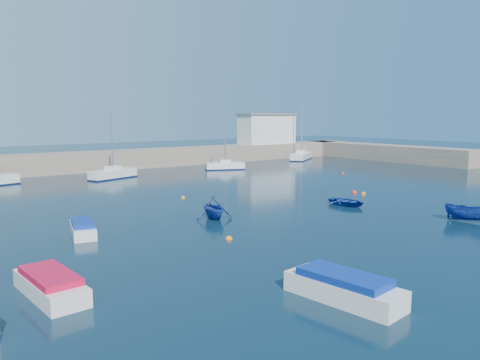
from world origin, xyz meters
TOP-DOWN VIEW (x-y plane):
  - ground at (0.00, 0.00)m, footprint 220.00×220.00m
  - back_wall at (0.00, 46.00)m, footprint 96.00×4.50m
  - right_arm at (44.00, 32.00)m, footprint 4.50×32.00m
  - harbor_office at (30.00, 46.00)m, footprint 10.00×4.00m
  - sailboat_6 at (-1.99, 36.39)m, footprint 6.32×3.58m
  - sailboat_7 at (14.22, 36.21)m, footprint 5.55×3.49m
  - sailboat_8 at (33.44, 40.78)m, footprint 7.76×6.15m
  - motorboat_0 at (-18.15, 2.49)m, footprint 1.98×4.73m
  - motorboat_1 at (-13.76, 11.74)m, footprint 2.14×3.97m
  - motorboat_3 at (-8.76, -5.10)m, footprint 2.31×5.08m
  - dinghy_center at (7.20, 8.36)m, footprint 2.69×3.46m
  - dinghy_left at (-4.52, 10.82)m, footprint 3.30×3.62m
  - dinghy_right at (9.47, -0.84)m, footprint 2.42×3.50m
  - buoy_0 at (-6.99, 5.42)m, footprint 0.44×0.44m
  - buoy_1 at (12.89, 12.27)m, footprint 0.49×0.49m
  - buoy_2 at (13.01, 11.27)m, footprint 0.45×0.45m
  - buoy_3 at (-1.98, 19.71)m, footprint 0.40×0.40m
  - buoy_4 at (24.05, 23.41)m, footprint 0.41×0.41m

SIDE VIEW (x-z plane):
  - ground at x=0.00m, z-range 0.00..0.00m
  - buoy_0 at x=-6.99m, z-range -0.22..0.22m
  - buoy_1 at x=12.89m, z-range -0.25..0.25m
  - buoy_2 at x=13.01m, z-range -0.22..0.22m
  - buoy_3 at x=-1.98m, z-range -0.20..0.20m
  - buoy_4 at x=24.05m, z-range -0.20..0.20m
  - dinghy_center at x=7.20m, z-range 0.00..0.66m
  - motorboat_1 at x=-13.76m, z-range -0.03..0.89m
  - motorboat_0 at x=-18.15m, z-range -0.03..1.00m
  - motorboat_3 at x=-8.76m, z-range -0.04..1.11m
  - sailboat_7 at x=14.22m, z-range -3.04..4.14m
  - sailboat_6 at x=-1.99m, z-range -3.44..4.65m
  - dinghy_right at x=9.47m, z-range 0.00..1.27m
  - sailboat_8 at x=33.44m, z-range -4.45..5.76m
  - dinghy_left at x=-4.52m, z-range 0.00..1.64m
  - back_wall at x=0.00m, z-range 0.00..2.60m
  - right_arm at x=44.00m, z-range 0.00..2.60m
  - harbor_office at x=30.00m, z-range 2.60..7.60m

